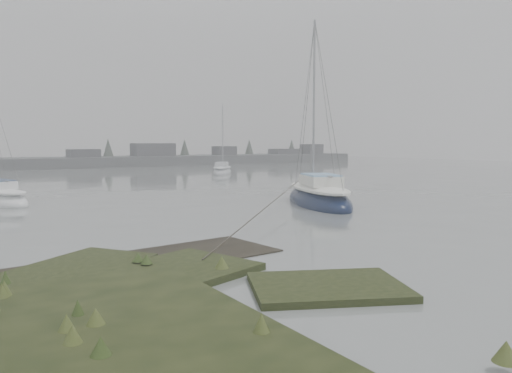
# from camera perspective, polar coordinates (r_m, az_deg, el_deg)

# --- Properties ---
(ground) EXTENTS (160.00, 160.00, 0.00)m
(ground) POSITION_cam_1_polar(r_m,az_deg,el_deg) (39.93, -22.45, -0.25)
(ground) COLOR slate
(ground) RESTS_ON ground
(far_shoreline) EXTENTS (60.00, 8.00, 4.15)m
(far_shoreline) POSITION_cam_1_polar(r_m,az_deg,el_deg) (78.77, -7.26, 3.16)
(far_shoreline) COLOR #4C4F51
(far_shoreline) RESTS_ON ground
(sailboat_main) EXTENTS (5.25, 8.22, 11.04)m
(sailboat_main) POSITION_cam_1_polar(r_m,az_deg,el_deg) (27.76, 7.17, -1.37)
(sailboat_main) COLOR black
(sailboat_main) RESTS_ON ground
(sailboat_far_b) EXTENTS (5.00, 5.85, 8.25)m
(sailboat_far_b) POSITION_cam_1_polar(r_m,az_deg,el_deg) (54.95, -3.91, 1.75)
(sailboat_far_b) COLOR silver
(sailboat_far_b) RESTS_ON ground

